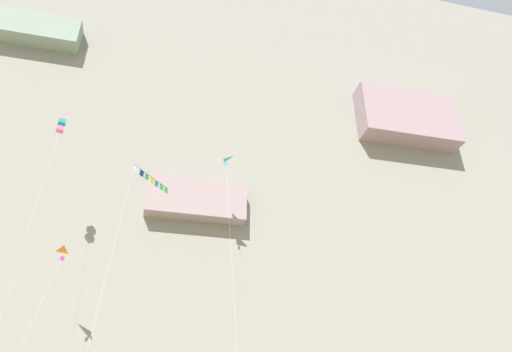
{
  "coord_description": "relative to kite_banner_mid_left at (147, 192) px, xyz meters",
  "views": [
    {
      "loc": [
        -4.28,
        -3.05,
        3.04
      ],
      "look_at": [
        1.33,
        20.76,
        17.7
      ],
      "focal_mm": 32.72,
      "sensor_mm": 36.0,
      "label": 1
    }
  ],
  "objects": [
    {
      "name": "kite_delta_mid_right",
      "position": [
        -6.72,
        11.71,
        -1.99
      ],
      "size": [
        4.14,
        4.89,
        18.58
      ],
      "color": "orange",
      "rests_on": "ground"
    },
    {
      "name": "kite_delta_front_field",
      "position": [
        7.3,
        10.42,
        8.68
      ],
      "size": [
        3.1,
        3.05,
        30.23
      ],
      "color": "#38B2D1",
      "rests_on": "ground"
    },
    {
      "name": "kite_banner_mid_left",
      "position": [
        0.0,
        0.0,
        0.0
      ],
      "size": [
        4.22,
        4.15,
        21.25
      ],
      "color": "black",
      "rests_on": "ground"
    },
    {
      "name": "cliff_face",
      "position": [
        5.24,
        31.01,
        18.86
      ],
      "size": [
        180.0,
        29.41,
        77.45
      ],
      "color": "gray",
      "rests_on": "ground"
    },
    {
      "name": "kite_box_high_right",
      "position": [
        -9.48,
        9.35,
        11.15
      ],
      "size": [
        0.85,
        3.39,
        31.91
      ],
      "color": "teal",
      "rests_on": "ground"
    }
  ]
}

